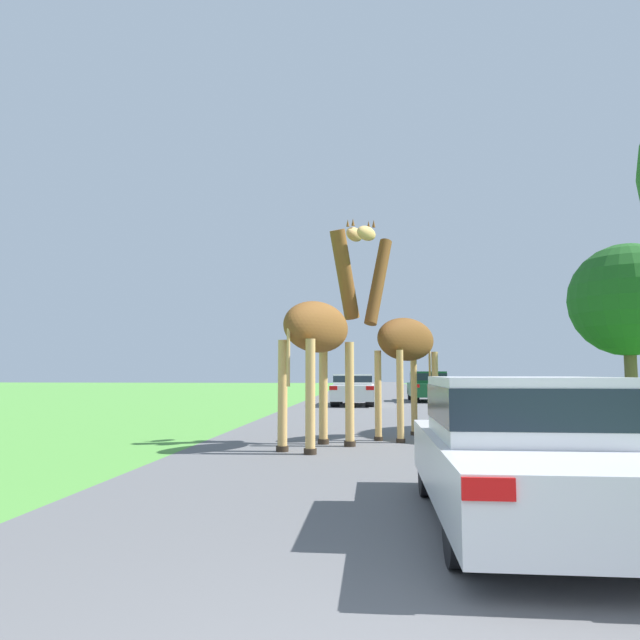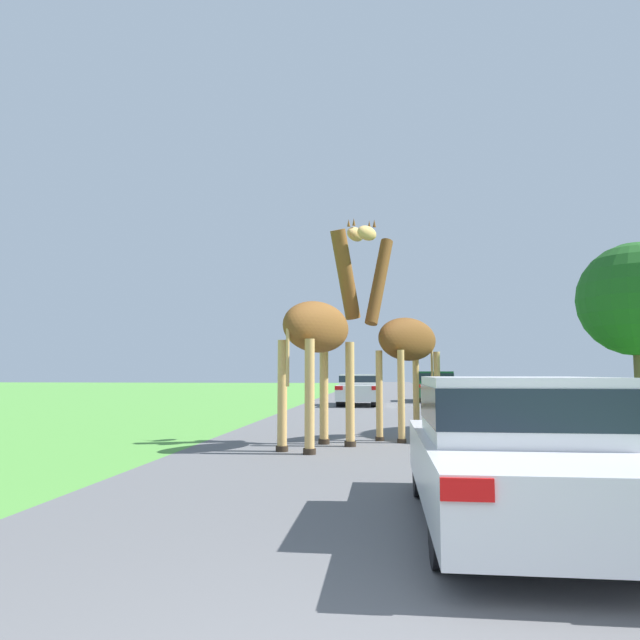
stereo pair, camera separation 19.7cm
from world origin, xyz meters
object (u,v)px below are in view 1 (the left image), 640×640
object	(u,v)px
giraffe_near_road	(321,329)
car_queue_left	(428,385)
giraffe_companion	(404,339)
car_queue_right	(353,389)
car_lead_maroon	(524,447)
tree_left_edge	(627,300)

from	to	relation	value
giraffe_near_road	car_queue_left	xyz separation A→B (m)	(3.76, 18.57, -1.48)
giraffe_companion	giraffe_near_road	bearing A→B (deg)	80.18
car_queue_left	giraffe_near_road	bearing A→B (deg)	-101.44
car_queue_right	car_queue_left	distance (m)	5.40
giraffe_near_road	car_lead_maroon	xyz separation A→B (m)	(2.43, -5.35, -1.55)
tree_left_edge	car_lead_maroon	bearing A→B (deg)	-115.12
giraffe_companion	tree_left_edge	world-z (taller)	tree_left_edge
giraffe_companion	car_queue_left	xyz separation A→B (m)	(2.08, 16.94, -1.39)
car_lead_maroon	car_queue_right	xyz separation A→B (m)	(-2.33, 19.95, -0.00)
giraffe_near_road	car_queue_right	xyz separation A→B (m)	(0.10, 14.60, -1.55)
tree_left_edge	car_queue_right	bearing A→B (deg)	-160.72
car_queue_right	car_queue_left	bearing A→B (deg)	47.34
car_lead_maroon	car_queue_right	size ratio (longest dim) A/B	1.01
car_lead_maroon	giraffe_companion	bearing A→B (deg)	96.16
car_lead_maroon	car_queue_left	bearing A→B (deg)	86.83
giraffe_near_road	tree_left_edge	distance (m)	24.22
car_queue_right	car_lead_maroon	bearing A→B (deg)	-83.33
giraffe_near_road	car_queue_right	world-z (taller)	giraffe_near_road
giraffe_companion	car_queue_right	world-z (taller)	giraffe_companion
car_queue_right	tree_left_edge	bearing A→B (deg)	19.28
car_queue_left	tree_left_edge	world-z (taller)	tree_left_edge
giraffe_companion	car_queue_right	bearing A→B (deg)	-47.13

